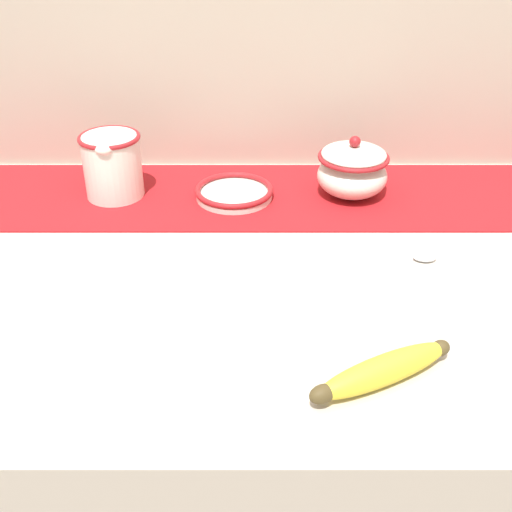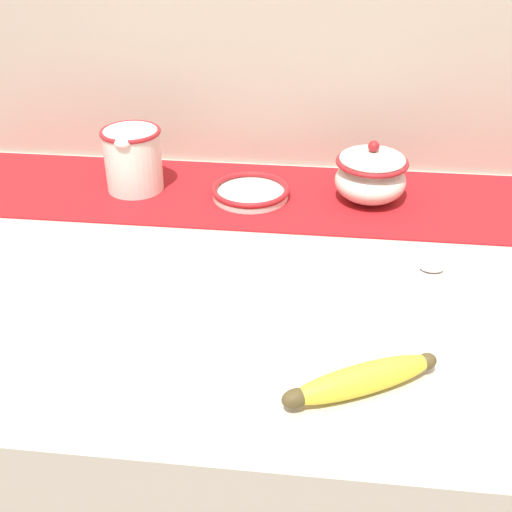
% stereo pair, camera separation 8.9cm
% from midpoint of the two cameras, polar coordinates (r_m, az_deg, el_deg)
% --- Properties ---
extents(countertop, '(1.47, 0.76, 0.90)m').
position_cam_midpoint_polar(countertop, '(1.26, 4.50, -18.51)').
color(countertop, beige).
rests_on(countertop, ground_plane).
extents(back_wall, '(2.27, 0.04, 2.40)m').
position_cam_midpoint_polar(back_wall, '(1.23, 7.00, 21.42)').
color(back_wall, '#B7AD99').
rests_on(back_wall, ground_plane).
extents(table_runner, '(1.35, 0.27, 0.00)m').
position_cam_midpoint_polar(table_runner, '(1.17, 5.97, 5.17)').
color(table_runner, '#A8191E').
rests_on(table_runner, countertop).
extents(cream_pitcher, '(0.11, 0.13, 0.12)m').
position_cam_midpoint_polar(cream_pitcher, '(1.18, -8.74, 8.62)').
color(cream_pitcher, white).
rests_on(cream_pitcher, countertop).
extents(sugar_bowl, '(0.13, 0.13, 0.11)m').
position_cam_midpoint_polar(sugar_bowl, '(1.15, 12.39, 7.02)').
color(sugar_bowl, white).
rests_on(sugar_bowl, countertop).
extents(small_dish, '(0.14, 0.14, 0.02)m').
position_cam_midpoint_polar(small_dish, '(1.15, 1.73, 5.68)').
color(small_dish, white).
rests_on(small_dish, countertop).
extents(banana, '(0.18, 0.12, 0.04)m').
position_cam_midpoint_polar(banana, '(0.76, 12.82, -10.79)').
color(banana, yellow).
rests_on(banana, countertop).
extents(spoon, '(0.17, 0.03, 0.01)m').
position_cam_midpoint_polar(spoon, '(0.99, 17.10, -1.06)').
color(spoon, silver).
rests_on(spoon, countertop).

